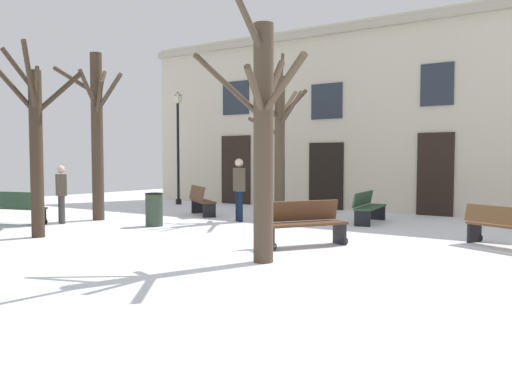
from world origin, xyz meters
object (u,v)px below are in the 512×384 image
(tree_near_facade, at_px, (35,140))
(tree_right_of_center, at_px, (97,130))
(bench_facing_shops, at_px, (201,201))
(bench_near_center_tree, at_px, (13,207))
(bench_near_lamp, at_px, (368,207))
(person_near_bench, at_px, (239,186))
(litter_bin, at_px, (154,209))
(tree_foreground, at_px, (280,138))
(person_crossing_plaza, at_px, (61,192))
(tree_center, at_px, (263,131))
(bench_back_to_back_right, at_px, (506,226))
(streetlamp, at_px, (178,136))
(bench_back_to_back_left, at_px, (304,223))

(tree_near_facade, bearing_deg, tree_right_of_center, 118.90)
(bench_facing_shops, bearing_deg, bench_near_center_tree, 95.00)
(tree_near_facade, xyz_separation_m, bench_near_center_tree, (-2.69, 1.05, -1.69))
(tree_right_of_center, xyz_separation_m, bench_near_center_tree, (-1.04, -1.94, -2.09))
(tree_right_of_center, relative_size, bench_near_center_tree, 2.51)
(tree_right_of_center, distance_m, bench_facing_shops, 3.70)
(bench_near_lamp, xyz_separation_m, person_near_bench, (-3.05, -1.74, 0.53))
(litter_bin, relative_size, bench_near_center_tree, 0.46)
(tree_foreground, distance_m, bench_facing_shops, 3.16)
(litter_bin, bearing_deg, person_crossing_plaza, -157.52)
(person_near_bench, relative_size, person_crossing_plaza, 1.12)
(person_near_bench, bearing_deg, tree_center, 163.50)
(tree_near_facade, distance_m, tree_right_of_center, 3.45)
(bench_near_lamp, xyz_separation_m, bench_near_center_tree, (-7.55, -5.69, 0.01))
(bench_back_to_back_right, height_order, person_crossing_plaza, person_crossing_plaza)
(bench_near_lamp, bearing_deg, tree_near_facade, 134.86)
(bench_back_to_back_right, xyz_separation_m, bench_near_lamp, (-3.86, 2.27, 0.01))
(streetlamp, relative_size, bench_near_center_tree, 2.27)
(tree_center, relative_size, bench_facing_shops, 3.02)
(tree_near_facade, height_order, bench_back_to_back_right, tree_near_facade)
(tree_center, height_order, bench_near_lamp, tree_center)
(bench_near_lamp, relative_size, person_crossing_plaza, 1.23)
(tree_right_of_center, xyz_separation_m, tree_center, (7.32, -2.50, -0.35))
(tree_foreground, height_order, bench_near_lamp, tree_foreground)
(bench_back_to_back_right, bearing_deg, person_near_bench, 19.96)
(tree_center, height_order, person_near_bench, tree_center)
(tree_near_facade, bearing_deg, bench_near_lamp, 54.25)
(bench_facing_shops, xyz_separation_m, bench_near_lamp, (4.96, 1.11, -0.02))
(tree_right_of_center, relative_size, bench_near_lamp, 2.45)
(tree_foreground, xyz_separation_m, tree_center, (3.28, -5.66, -0.11))
(tree_center, bearing_deg, bench_back_to_back_left, 98.59)
(tree_center, xyz_separation_m, litter_bin, (-5.03, 2.43, -1.76))
(tree_near_facade, distance_m, bench_back_to_back_left, 6.11)
(tree_center, height_order, streetlamp, tree_center)
(tree_right_of_center, bearing_deg, bench_near_center_tree, -118.11)
(bench_near_center_tree, bearing_deg, tree_center, 161.40)
(tree_center, bearing_deg, tree_foreground, 120.08)
(bench_near_center_tree, height_order, person_near_bench, person_near_bench)
(bench_near_lamp, bearing_deg, streetlamp, 70.86)
(streetlamp, xyz_separation_m, bench_near_center_tree, (0.74, -7.11, -2.11))
(tree_foreground, height_order, bench_back_to_back_left, tree_foreground)
(bench_near_lamp, bearing_deg, bench_near_center_tree, 117.62)
(bench_facing_shops, relative_size, bench_near_lamp, 0.79)
(litter_bin, relative_size, person_near_bench, 0.49)
(streetlamp, bearing_deg, person_crossing_plaza, -75.46)
(tree_right_of_center, height_order, streetlamp, tree_right_of_center)
(tree_foreground, bearing_deg, bench_back_to_back_right, -14.91)
(streetlamp, bearing_deg, bench_near_lamp, -9.76)
(bench_near_lamp, distance_m, person_near_bench, 3.55)
(tree_right_of_center, height_order, bench_back_to_back_left, tree_right_of_center)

